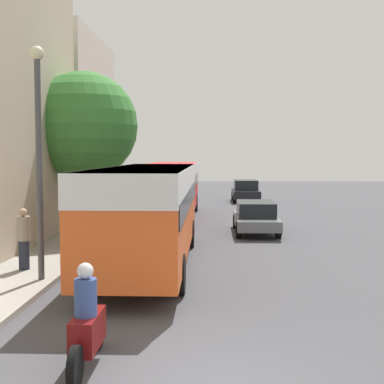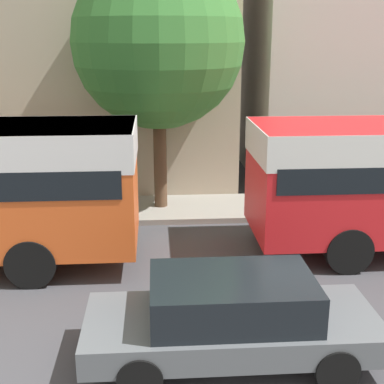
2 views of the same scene
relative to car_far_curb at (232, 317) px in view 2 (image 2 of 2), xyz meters
name	(u,v)px [view 2 (image 2 of 2)]	position (x,y,z in m)	size (l,w,h in m)	color
building_midblock	(90,5)	(-11.40, -3.14, 4.97)	(6.31, 9.05, 11.39)	#BCAD93
car_far_curb	(232,317)	(0.00, 0.00, 0.00)	(1.85, 4.44, 1.38)	slate
street_tree	(158,42)	(-7.26, -0.97, 3.88)	(4.51, 4.51, 6.72)	brown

